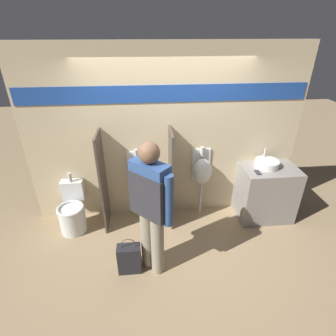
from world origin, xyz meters
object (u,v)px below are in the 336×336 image
at_px(cell_phone, 258,172).
at_px(toilet, 73,213).
at_px(sink_basin, 267,163).
at_px(urinal_far, 202,171).
at_px(urinal_near_counter, 137,174).
at_px(shopping_bag, 129,258).
at_px(person_in_vest, 151,203).

distance_m(cell_phone, toilet, 2.91).
distance_m(sink_basin, urinal_far, 1.01).
bearing_deg(urinal_near_counter, shopping_bag, -96.37).
bearing_deg(shopping_bag, sink_basin, 25.25).
height_order(cell_phone, urinal_far, urinal_far).
relative_size(cell_phone, urinal_far, 0.12).
bearing_deg(cell_phone, urinal_near_counter, 170.94).
bearing_deg(cell_phone, urinal_far, 159.81).
bearing_deg(cell_phone, person_in_vest, -153.76).
relative_size(urinal_far, shopping_bag, 2.22).
bearing_deg(sink_basin, cell_phone, -139.59).
bearing_deg(toilet, sink_basin, 1.61).
distance_m(sink_basin, cell_phone, 0.28).
relative_size(cell_phone, urinal_near_counter, 0.12).
height_order(urinal_far, toilet, urinal_far).
distance_m(urinal_far, person_in_vest, 1.41).
bearing_deg(cell_phone, toilet, 178.13).
bearing_deg(shopping_bag, toilet, 134.19).
relative_size(toilet, person_in_vest, 0.49).
bearing_deg(sink_basin, urinal_far, 173.63).
distance_m(urinal_near_counter, urinal_far, 1.03).
height_order(toilet, shopping_bag, toilet).
distance_m(sink_basin, shopping_bag, 2.49).
bearing_deg(toilet, urinal_near_counter, 10.83).
bearing_deg(shopping_bag, urinal_near_counter, 83.63).
height_order(urinal_near_counter, urinal_far, same).
bearing_deg(urinal_far, sink_basin, -6.37).
relative_size(urinal_near_counter, toilet, 1.36).
relative_size(sink_basin, urinal_far, 0.31).
bearing_deg(urinal_near_counter, toilet, -169.17).
bearing_deg(sink_basin, toilet, -178.39).
height_order(urinal_near_counter, shopping_bag, urinal_near_counter).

